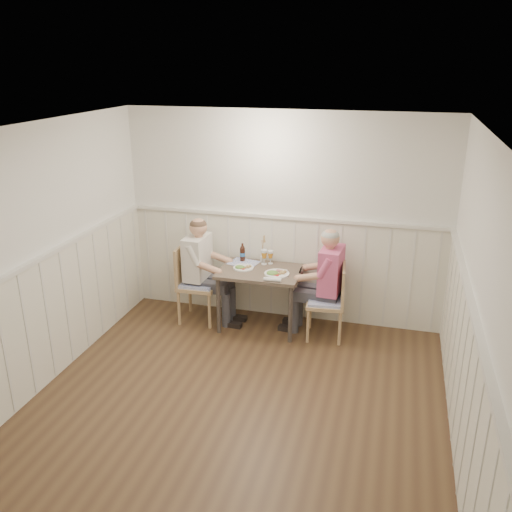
% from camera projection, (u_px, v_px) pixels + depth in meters
% --- Properties ---
extents(ground_plane, '(4.50, 4.50, 0.00)m').
position_uv_depth(ground_plane, '(230.00, 416.00, 5.05)').
color(ground_plane, '#4B3421').
extents(room_shell, '(4.04, 4.54, 2.60)m').
position_uv_depth(room_shell, '(227.00, 265.00, 4.53)').
color(room_shell, white).
rests_on(room_shell, ground).
extents(wainscot, '(4.00, 4.49, 1.34)m').
position_uv_depth(wainscot, '(250.00, 318.00, 5.44)').
color(wainscot, white).
rests_on(wainscot, ground).
extents(dining_table, '(0.98, 0.70, 0.75)m').
position_uv_depth(dining_table, '(260.00, 277.00, 6.54)').
color(dining_table, brown).
rests_on(dining_table, ground).
extents(chair_right, '(0.47, 0.47, 0.91)m').
position_uv_depth(chair_right, '(330.00, 299.00, 6.34)').
color(chair_right, '#9F7F61').
rests_on(chair_right, ground).
extents(chair_left, '(0.48, 0.48, 0.98)m').
position_uv_depth(chair_left, '(194.00, 280.00, 6.77)').
color(chair_left, '#9F7F61').
rests_on(chair_left, ground).
extents(man_in_pink, '(0.64, 0.45, 1.35)m').
position_uv_depth(man_in_pink, '(327.00, 290.00, 6.40)').
color(man_in_pink, '#3F3F47').
rests_on(man_in_pink, ground).
extents(diner_cream, '(0.64, 0.45, 1.36)m').
position_uv_depth(diner_cream, '(201.00, 277.00, 6.76)').
color(diner_cream, '#3F3F47').
rests_on(diner_cream, ground).
extents(plate_man, '(0.30, 0.30, 0.07)m').
position_uv_depth(plate_man, '(276.00, 273.00, 6.36)').
color(plate_man, white).
rests_on(plate_man, dining_table).
extents(plate_diner, '(0.25, 0.25, 0.06)m').
position_uv_depth(plate_diner, '(242.00, 267.00, 6.55)').
color(plate_diner, white).
rests_on(plate_diner, dining_table).
extents(beer_glass_a, '(0.07, 0.07, 0.17)m').
position_uv_depth(beer_glass_a, '(270.00, 255.00, 6.67)').
color(beer_glass_a, silver).
rests_on(beer_glass_a, dining_table).
extents(beer_glass_b, '(0.08, 0.08, 0.19)m').
position_uv_depth(beer_glass_b, '(264.00, 255.00, 6.65)').
color(beer_glass_b, silver).
rests_on(beer_glass_b, dining_table).
extents(beer_bottle, '(0.07, 0.07, 0.23)m').
position_uv_depth(beer_bottle, '(242.00, 253.00, 6.76)').
color(beer_bottle, black).
rests_on(beer_bottle, dining_table).
extents(rolled_napkin, '(0.21, 0.05, 0.04)m').
position_uv_depth(rolled_napkin, '(272.00, 280.00, 6.17)').
color(rolled_napkin, white).
rests_on(rolled_napkin, dining_table).
extents(grass_vase, '(0.04, 0.04, 0.37)m').
position_uv_depth(grass_vase, '(262.00, 250.00, 6.70)').
color(grass_vase, silver).
rests_on(grass_vase, dining_table).
extents(gingham_mat, '(0.39, 0.34, 0.01)m').
position_uv_depth(gingham_mat, '(244.00, 263.00, 6.73)').
color(gingham_mat, '#5A6EC5').
rests_on(gingham_mat, dining_table).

